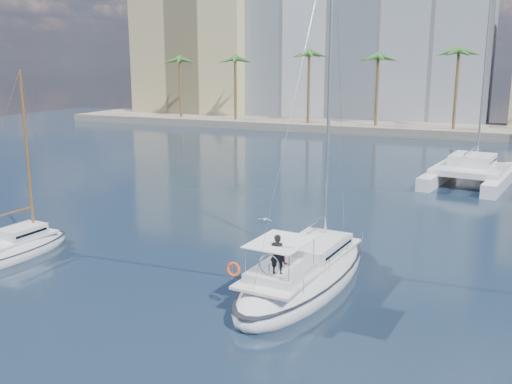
% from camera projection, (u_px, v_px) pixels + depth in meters
% --- Properties ---
extents(ground, '(160.00, 160.00, 0.00)m').
position_uv_depth(ground, '(257.00, 253.00, 31.59)').
color(ground, black).
rests_on(ground, ground).
extents(quay, '(120.00, 14.00, 1.20)m').
position_uv_depth(quay, '(420.00, 129.00, 85.86)').
color(quay, gray).
rests_on(quay, ground).
extents(building_modern, '(42.00, 16.00, 28.00)m').
position_uv_depth(building_modern, '(364.00, 41.00, 98.32)').
color(building_modern, silver).
rests_on(building_modern, ground).
extents(building_tan_left, '(22.00, 14.00, 22.00)m').
position_uv_depth(building_tan_left, '(201.00, 59.00, 107.25)').
color(building_tan_left, tan).
rests_on(building_tan_left, ground).
extents(palm_left, '(3.60, 3.60, 12.30)m').
position_uv_depth(palm_left, '(208.00, 63.00, 93.55)').
color(palm_left, brown).
rests_on(palm_left, ground).
extents(palm_centre, '(3.60, 3.60, 12.30)m').
position_uv_depth(palm_centre, '(420.00, 63.00, 80.14)').
color(palm_centre, brown).
rests_on(palm_centre, ground).
extents(main_sloop, '(4.80, 12.18, 17.66)m').
position_uv_depth(main_sloop, '(304.00, 275.00, 26.86)').
color(main_sloop, silver).
rests_on(main_sloop, ground).
extents(small_sloop, '(2.72, 7.46, 10.55)m').
position_uv_depth(small_sloop, '(14.00, 250.00, 30.88)').
color(small_sloop, silver).
rests_on(small_sloop, ground).
extents(catamaran, '(7.89, 13.18, 18.08)m').
position_uv_depth(catamaran, '(471.00, 170.00, 49.86)').
color(catamaran, silver).
rests_on(catamaran, ground).
extents(seagull, '(0.95, 0.41, 0.17)m').
position_uv_depth(seagull, '(265.00, 219.00, 37.24)').
color(seagull, silver).
rests_on(seagull, ground).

